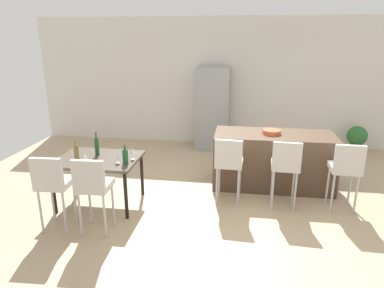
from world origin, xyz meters
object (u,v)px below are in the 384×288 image
(bar_chair_middle, at_px, (286,164))
(potted_plant, at_px, (357,138))
(bar_chair_left, at_px, (229,161))
(dining_chair_near, at_px, (53,181))
(wine_bottle_middle, at_px, (76,154))
(fruit_bowl, at_px, (272,132))
(kitchen_island, at_px, (273,160))
(wine_bottle_near, at_px, (125,157))
(wine_glass_left, at_px, (133,151))
(dining_table, at_px, (98,162))
(wine_glass_right, at_px, (85,157))
(dining_chair_far, at_px, (93,184))
(bar_chair_right, at_px, (346,167))
(refrigerator, at_px, (213,108))
(wine_bottle_corner, at_px, (97,146))
(wine_glass_far, at_px, (117,155))

(bar_chair_middle, height_order, potted_plant, bar_chair_middle)
(bar_chair_left, bearing_deg, bar_chair_middle, -0.00)
(dining_chair_near, height_order, wine_bottle_middle, wine_bottle_middle)
(dining_chair_near, distance_m, fruit_bowl, 3.42)
(kitchen_island, relative_size, wine_bottle_near, 6.94)
(kitchen_island, bearing_deg, wine_bottle_near, -149.47)
(wine_glass_left, bearing_deg, fruit_bowl, 26.89)
(wine_bottle_near, bearing_deg, wine_glass_left, 78.87)
(bar_chair_middle, xyz_separation_m, dining_table, (-2.74, -0.28, -0.03))
(dining_chair_near, bearing_deg, wine_glass_right, 67.25)
(dining_chair_far, height_order, wine_glass_left, dining_chair_far)
(bar_chair_right, relative_size, wine_glass_left, 6.03)
(wine_bottle_near, height_order, refrigerator, refrigerator)
(dining_chair_near, height_order, dining_chair_far, same)
(wine_bottle_corner, relative_size, fruit_bowl, 1.21)
(wine_glass_far, distance_m, fruit_bowl, 2.53)
(wine_glass_left, xyz_separation_m, wine_glass_right, (-0.58, -0.32, 0.00))
(dining_chair_near, relative_size, wine_bottle_middle, 3.23)
(wine_glass_left, relative_size, wine_glass_right, 1.00)
(wine_glass_far, height_order, refrigerator, refrigerator)
(bar_chair_left, bearing_deg, wine_bottle_middle, -167.22)
(bar_chair_right, distance_m, wine_bottle_corner, 3.65)
(dining_table, relative_size, dining_chair_far, 1.14)
(dining_chair_far, relative_size, potted_plant, 1.69)
(bar_chair_left, height_order, dining_chair_far, same)
(wine_glass_right, xyz_separation_m, potted_plant, (4.63, 3.34, -0.50))
(dining_table, height_order, potted_plant, dining_table)
(dining_chair_far, relative_size, wine_bottle_corner, 2.94)
(dining_table, relative_size, potted_plant, 1.93)
(bar_chair_left, relative_size, wine_glass_right, 6.03)
(bar_chair_left, relative_size, potted_plant, 1.69)
(bar_chair_left, relative_size, dining_chair_near, 1.00)
(potted_plant, bearing_deg, refrigerator, 179.82)
(bar_chair_middle, xyz_separation_m, wine_glass_far, (-2.38, -0.43, 0.17))
(kitchen_island, relative_size, fruit_bowl, 6.66)
(wine_glass_left, bearing_deg, wine_bottle_corner, 169.64)
(wine_bottle_near, xyz_separation_m, wine_bottle_corner, (-0.55, 0.31, 0.03))
(bar_chair_right, bearing_deg, wine_bottle_middle, -172.71)
(dining_chair_near, height_order, wine_glass_left, dining_chair_near)
(bar_chair_left, xyz_separation_m, dining_table, (-1.92, -0.28, -0.03))
(bar_chair_right, height_order, fruit_bowl, bar_chair_right)
(wine_bottle_near, bearing_deg, dining_chair_far, -109.07)
(wine_glass_right, bearing_deg, refrigerator, 66.11)
(dining_chair_near, bearing_deg, fruit_bowl, 33.35)
(dining_chair_near, height_order, wine_bottle_corner, wine_bottle_corner)
(dining_table, distance_m, wine_glass_right, 0.36)
(bar_chair_left, height_order, wine_glass_far, bar_chair_left)
(potted_plant, bearing_deg, wine_glass_far, -142.77)
(kitchen_island, bearing_deg, dining_chair_far, -141.30)
(wine_glass_right, bearing_deg, wine_glass_far, 19.21)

